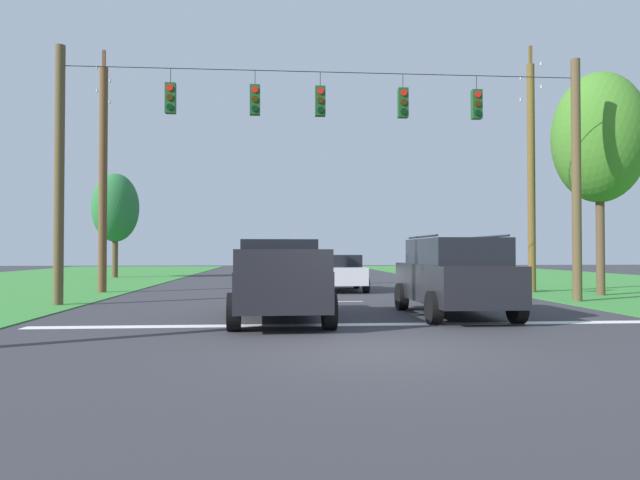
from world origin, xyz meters
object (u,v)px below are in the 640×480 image
Objects in this scene: pickup_truck at (279,280)px; distant_car_crossing_white at (340,272)px; utility_pole_near_left at (103,174)px; suv_black at (454,275)px; tree_roadside_right at (599,138)px; tree_roadside_far_right at (115,208)px; utility_pole_mid_right at (531,171)px; overhead_signal_span at (327,161)px.

distant_car_crossing_white is (2.63, 10.15, -0.18)m from pickup_truck.
distant_car_crossing_white is 10.46m from utility_pole_near_left.
tree_roadside_right is at bearing 39.17° from suv_black.
pickup_truck is 0.83× the size of tree_roadside_far_right.
tree_roadside_right is (19.05, -3.01, 1.15)m from utility_pole_near_left.
distant_car_crossing_white is at bearing -45.05° from tree_roadside_far_right.
utility_pole_mid_right reaches higher than tree_roadside_far_right.
overhead_signal_span reaches higher than pickup_truck.
overhead_signal_span is 10.86m from tree_roadside_right.
utility_pole_mid_right is 17.24m from utility_pole_near_left.
utility_pole_mid_right is (5.71, 7.89, 3.84)m from suv_black.
tree_roadside_far_right is (-22.25, 16.50, -1.50)m from tree_roadside_right.
utility_pole_near_left reaches higher than pickup_truck.
pickup_truck is 1.13× the size of suv_black.
suv_black is 0.57× the size of tree_roadside_right.
utility_pole_mid_right is at bearing 136.94° from tree_roadside_right.
utility_pole_near_left is (-9.65, -0.62, 3.98)m from distant_car_crossing_white.
overhead_signal_span is 5.65m from pickup_truck.
overhead_signal_span is at bearing -154.34° from utility_pole_mid_right.
utility_pole_near_left is at bearing 175.75° from utility_pole_mid_right.
overhead_signal_span is at bearing -100.30° from distant_car_crossing_white.
tree_roadside_right is at bearing -43.06° from utility_pole_mid_right.
suv_black is (4.46, 0.36, 0.09)m from pickup_truck.
suv_black is at bearing -38.63° from utility_pole_near_left.
utility_pole_mid_right is at bearing 54.10° from suv_black.
suv_black is 9.96m from distant_car_crossing_white.
pickup_truck is at bearing -175.42° from suv_black.
distant_car_crossing_white is 18.55m from tree_roadside_far_right.
utility_pole_near_left is 19.32m from tree_roadside_right.
distant_car_crossing_white is at bearing 79.70° from overhead_signal_span.
utility_pole_mid_right is (10.18, 8.25, 3.94)m from pickup_truck.
overhead_signal_span is 3.50× the size of suv_black.
utility_pole_mid_right reaches higher than overhead_signal_span.
utility_pole_near_left reaches higher than overhead_signal_span.
tree_roadside_right reaches higher than suv_black.
suv_black is 15.16m from utility_pole_near_left.
tree_roadside_right is 1.27× the size of tree_roadside_far_right.
pickup_truck is at bearing -110.54° from overhead_signal_span.
distant_car_crossing_white is (1.10, 6.05, -3.76)m from overhead_signal_span.
utility_pole_near_left is 1.48× the size of tree_roadside_far_right.
tree_roadside_far_right is at bearing 144.09° from utility_pole_mid_right.
overhead_signal_span is 3.08× the size of pickup_truck.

